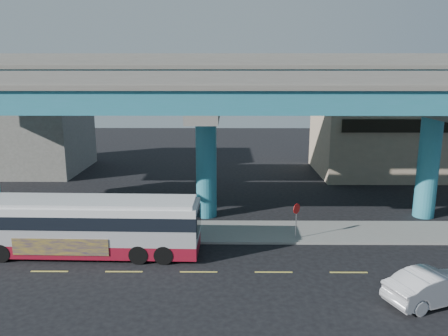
{
  "coord_description": "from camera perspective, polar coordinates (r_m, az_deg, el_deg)",
  "views": [
    {
      "loc": [
        1.52,
        -21.8,
        10.48
      ],
      "look_at": [
        1.32,
        4.0,
        4.74
      ],
      "focal_mm": 35.0,
      "sensor_mm": 36.0,
      "label": 1
    }
  ],
  "objects": [
    {
      "name": "viaduct",
      "position": [
        30.98,
        -2.41,
        10.06
      ],
      "size": [
        52.0,
        12.4,
        11.7
      ],
      "color": "teal",
      "rests_on": "ground"
    },
    {
      "name": "building_concrete",
      "position": [
        50.96,
        -24.64,
        4.67
      ],
      "size": [
        12.0,
        10.0,
        9.0
      ],
      "primitive_type": "cube",
      "color": "gray",
      "rests_on": "ground"
    },
    {
      "name": "building_beige",
      "position": [
        48.23,
        20.45,
        3.44
      ],
      "size": [
        14.0,
        10.23,
        7.0
      ],
      "color": "tan",
      "rests_on": "ground"
    },
    {
      "name": "lane_markings",
      "position": [
        23.97,
        -3.33,
        -13.39
      ],
      "size": [
        58.0,
        0.12,
        0.01
      ],
      "color": "#D8C64C",
      "rests_on": "ground"
    },
    {
      "name": "sedan",
      "position": [
        22.95,
        25.77,
        -13.77
      ],
      "size": [
        4.84,
        5.89,
        1.58
      ],
      "primitive_type": "imported",
      "rotation": [
        0.0,
        0.0,
        1.93
      ],
      "color": "silver",
      "rests_on": "ground"
    },
    {
      "name": "ground",
      "position": [
        24.24,
        -3.29,
        -13.09
      ],
      "size": [
        120.0,
        120.0,
        0.0
      ],
      "primitive_type": "plane",
      "color": "black",
      "rests_on": "ground"
    },
    {
      "name": "sidewalk",
      "position": [
        29.26,
        -2.6,
        -8.3
      ],
      "size": [
        70.0,
        4.0,
        0.15
      ],
      "primitive_type": "cube",
      "color": "gray",
      "rests_on": "ground"
    },
    {
      "name": "stop_sign",
      "position": [
        27.74,
        9.44,
        -5.88
      ],
      "size": [
        0.51,
        0.52,
        2.31
      ],
      "rotation": [
        0.0,
        0.0,
        0.41
      ],
      "color": "gray",
      "rests_on": "sidewalk"
    },
    {
      "name": "transit_bus",
      "position": [
        26.61,
        -17.43,
        -7.03
      ],
      "size": [
        13.07,
        3.12,
        3.33
      ],
      "rotation": [
        0.0,
        0.0,
        -0.03
      ],
      "color": "maroon",
      "rests_on": "ground"
    }
  ]
}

